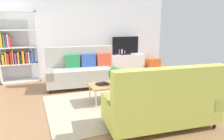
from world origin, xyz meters
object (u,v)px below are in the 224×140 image
object	(u,v)px
potted_plant	(115,75)
table_book_0	(102,84)
bottle_2	(125,53)
tv	(125,46)
couch_green	(162,103)
bottle_1	(122,52)
bottle_0	(119,52)
bookshelf	(17,50)
vase_0	(110,53)
storage_trunk	(152,64)
tv_console	(125,63)
vase_1	(114,52)
coffee_table	(114,85)
couch_beige	(82,70)

from	to	relation	value
potted_plant	table_book_0	world-z (taller)	potted_plant
bottle_2	table_book_0	bearing A→B (deg)	-125.03
tv	table_book_0	world-z (taller)	tv
couch_green	bottle_1	bearing A→B (deg)	81.04
bottle_0	bookshelf	bearing A→B (deg)	178.95
vase_0	storage_trunk	bearing A→B (deg)	-5.10
bookshelf	storage_trunk	xyz separation A→B (m)	(4.64, -0.12, -0.76)
tv_console	bottle_2	xyz separation A→B (m)	(-0.04, -0.04, 0.40)
bookshelf	potted_plant	xyz separation A→B (m)	(2.04, -2.64, -0.35)
storage_trunk	bottle_0	xyz separation A→B (m)	(-1.36, 0.06, 0.52)
table_book_0	vase_1	distance (m)	2.93
storage_trunk	table_book_0	xyz separation A→B (m)	(-2.88, -2.42, 0.22)
potted_plant	coffee_table	bearing A→B (deg)	100.49
couch_green	storage_trunk	xyz separation A→B (m)	(2.34, 3.87, -0.22)
coffee_table	tv	size ratio (longest dim) A/B	1.10
storage_trunk	potted_plant	world-z (taller)	potted_plant
vase_0	bottle_2	bearing A→B (deg)	-9.46
tv	potted_plant	bearing A→B (deg)	-119.99
vase_0	bottle_0	bearing A→B (deg)	-15.49
couch_beige	bottle_1	world-z (taller)	couch_beige
table_book_0	vase_0	bearing A→B (deg)	64.98
coffee_table	bottle_1	size ratio (longest dim) A/B	5.53
couch_beige	bottle_1	size ratio (longest dim) A/B	9.93
couch_green	storage_trunk	size ratio (longest dim) A/B	3.81
vase_1	bottle_2	world-z (taller)	vase_1
tv_console	storage_trunk	distance (m)	1.11
bookshelf	bottle_0	size ratio (longest dim) A/B	10.01
tv_console	vase_0	world-z (taller)	vase_0
bookshelf	tv_console	bearing A→B (deg)	-0.32
table_book_0	vase_0	world-z (taller)	vase_0
coffee_table	potted_plant	bearing A→B (deg)	-79.51
tv	couch_beige	bearing A→B (deg)	-149.54
couch_green	coffee_table	size ratio (longest dim) A/B	1.80
bottle_2	vase_0	bearing A→B (deg)	170.54
couch_beige	table_book_0	xyz separation A→B (m)	(0.11, -1.39, -0.01)
bottle_1	vase_0	bearing A→B (deg)	168.12
coffee_table	bookshelf	bearing A→B (deg)	128.14
table_book_0	tv_console	bearing A→B (deg)	54.78
bottle_0	potted_plant	bearing A→B (deg)	-115.77
couch_green	potted_plant	world-z (taller)	couch_green
bottle_0	tv_console	bearing A→B (deg)	8.91
potted_plant	vase_0	xyz separation A→B (m)	(0.92, 2.67, 0.07)
table_book_0	bottle_2	world-z (taller)	bottle_2
couch_green	tv	xyz separation A→B (m)	(1.24, 3.95, 0.51)
coffee_table	couch_green	bearing A→B (deg)	-78.88
tv_console	vase_1	distance (m)	0.59
coffee_table	storage_trunk	world-z (taller)	storage_trunk
couch_green	tv_console	xyz separation A→B (m)	(1.24, 3.97, -0.12)
tv	bottle_1	distance (m)	0.26
tv_console	potted_plant	distance (m)	3.04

